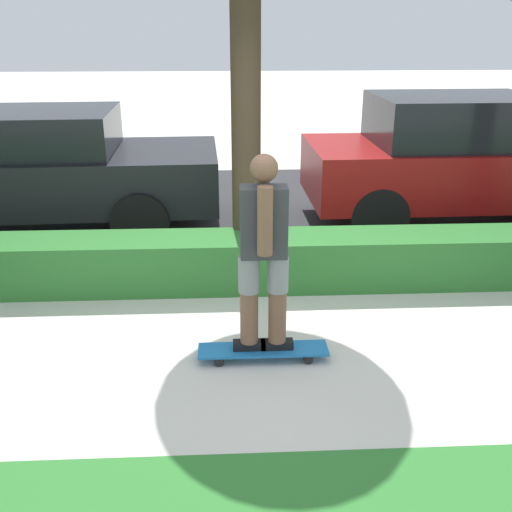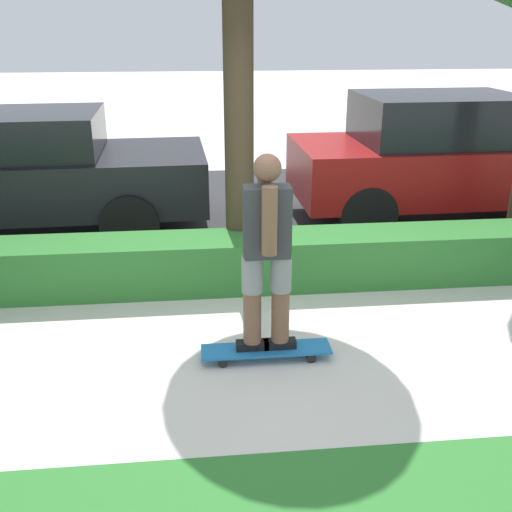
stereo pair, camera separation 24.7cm
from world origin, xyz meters
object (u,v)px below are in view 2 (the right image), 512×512
(skater_person, at_px, (267,251))
(parked_car_front, at_px, (11,171))
(skateboard, at_px, (266,350))
(parked_car_middle, at_px, (441,157))

(skater_person, relative_size, parked_car_front, 0.33)
(skateboard, xyz_separation_m, parked_car_front, (-2.79, 3.42, 0.73))
(skateboard, height_order, parked_car_middle, parked_car_middle)
(skater_person, distance_m, parked_car_middle, 4.39)
(skater_person, xyz_separation_m, parked_car_middle, (2.75, 3.42, -0.07))
(skateboard, distance_m, parked_car_front, 4.47)
(skateboard, relative_size, parked_car_middle, 0.26)
(parked_car_front, bearing_deg, parked_car_middle, -2.26)
(skateboard, relative_size, skater_person, 0.66)
(skater_person, height_order, parked_car_front, skater_person)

